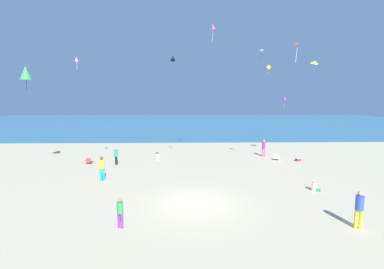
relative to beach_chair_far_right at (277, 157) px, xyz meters
The scene contains 21 objects.
ground_plane 8.21m from the beach_chair_far_right, behind, with size 120.00×120.00×0.00m, color beige.
ocean_water 41.08m from the beach_chair_far_right, 101.47° to the left, with size 120.00×60.00×0.05m, color teal.
beach_chair_far_right is the anchor object (origin of this frame).
beach_chair_mid_beach 17.32m from the beach_chair_far_right, behind, with size 0.68×0.74×0.53m.
cooler_box 1.90m from the beach_chair_far_right, 13.61° to the right, with size 0.51×0.45×0.29m.
person_0 13.83m from the beach_chair_far_right, 93.72° to the right, with size 0.43×0.43×1.76m.
person_1 14.86m from the beach_chair_far_right, behind, with size 0.43×0.43×1.52m.
person_2 11.37m from the beach_chair_far_right, behind, with size 0.42×0.65×0.76m.
person_3 8.71m from the beach_chair_far_right, 93.07° to the right, with size 0.61×0.52×0.68m.
person_4 17.80m from the beach_chair_far_right, 130.72° to the right, with size 0.34×0.34×1.40m.
person_5 15.87m from the beach_chair_far_right, 156.85° to the right, with size 0.44×0.44×1.77m.
person_6 1.96m from the beach_chair_far_right, 117.13° to the left, with size 0.45×0.45×1.69m.
kite_magenta 13.30m from the beach_chair_far_right, behind, with size 0.61×0.62×1.62m.
kite_purple 14.78m from the beach_chair_far_right, 68.25° to the left, with size 0.64×0.71×1.70m.
kite_lime 9.06m from the beach_chair_far_right, 39.80° to the right, with size 0.82×0.74×1.18m.
kite_green 22.23m from the beach_chair_far_right, 168.36° to the right, with size 1.15×1.15×1.74m.
kite_red 10.77m from the beach_chair_far_right, 97.24° to the right, with size 0.55×0.53×1.38m.
kite_pink 24.27m from the beach_chair_far_right, 161.59° to the left, with size 0.62×0.65×1.50m.
kite_white 20.42m from the beach_chair_far_right, 81.05° to the left, with size 0.86×0.89×1.43m.
kite_orange 18.96m from the beach_chair_far_right, 77.13° to the left, with size 0.75×0.31×1.22m.
kite_black 19.94m from the beach_chair_far_right, 128.37° to the left, with size 0.74×1.02×1.65m.
Camera 1 is at (-0.49, -14.56, 5.84)m, focal length 25.78 mm.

